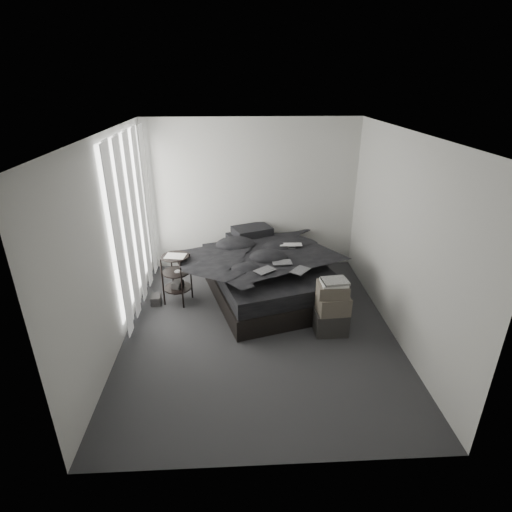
{
  "coord_description": "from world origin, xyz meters",
  "views": [
    {
      "loc": [
        -0.28,
        -4.58,
        3.16
      ],
      "look_at": [
        0.0,
        0.8,
        0.75
      ],
      "focal_mm": 28.0,
      "sensor_mm": 36.0,
      "label": 1
    }
  ],
  "objects_px": {
    "bed": "(268,284)",
    "side_stand": "(177,279)",
    "laptop": "(291,242)",
    "box_lower": "(331,322)"
  },
  "relations": [
    {
      "from": "laptop",
      "to": "side_stand",
      "type": "bearing_deg",
      "value": -166.75
    },
    {
      "from": "side_stand",
      "to": "box_lower",
      "type": "height_order",
      "value": "side_stand"
    },
    {
      "from": "laptop",
      "to": "side_stand",
      "type": "relative_size",
      "value": 0.47
    },
    {
      "from": "bed",
      "to": "laptop",
      "type": "relative_size",
      "value": 6.24
    },
    {
      "from": "side_stand",
      "to": "box_lower",
      "type": "xyz_separation_m",
      "value": [
        2.15,
        -0.93,
        -0.22
      ]
    },
    {
      "from": "bed",
      "to": "side_stand",
      "type": "relative_size",
      "value": 2.93
    },
    {
      "from": "bed",
      "to": "side_stand",
      "type": "xyz_separation_m",
      "value": [
        -1.39,
        -0.19,
        0.23
      ]
    },
    {
      "from": "bed",
      "to": "box_lower",
      "type": "xyz_separation_m",
      "value": [
        0.76,
        -1.12,
        0.01
      ]
    },
    {
      "from": "box_lower",
      "to": "bed",
      "type": "bearing_deg",
      "value": 124.35
    },
    {
      "from": "side_stand",
      "to": "laptop",
      "type": "bearing_deg",
      "value": 11.24
    }
  ]
}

